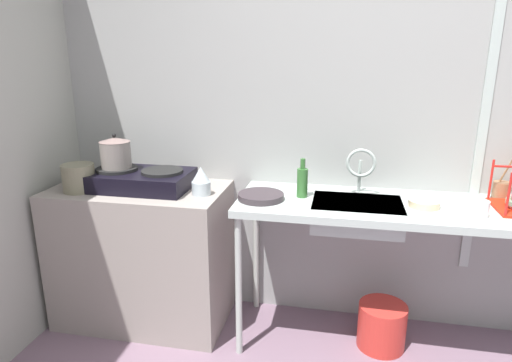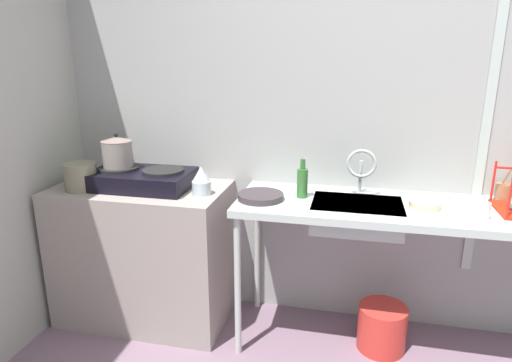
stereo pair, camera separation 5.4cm
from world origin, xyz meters
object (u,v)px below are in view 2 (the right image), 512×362
object	(u,v)px
pot_beside_stove	(81,177)
utensil_jar	(504,191)
pot_on_left_burner	(117,152)
frying_pan	(261,196)
stove	(141,178)
cup_by_rack	(480,210)
bottle_by_sink	(302,182)
small_bowl_on_drainboard	(425,205)
faucet	(361,165)
sink_basin	(356,215)
bucket_on_floor	(382,327)
percolator	(201,181)

from	to	relation	value
pot_beside_stove	utensil_jar	bearing A→B (deg)	8.16
pot_on_left_burner	frying_pan	xyz separation A→B (m)	(0.87, -0.06, -0.19)
stove	pot_beside_stove	world-z (taller)	pot_beside_stove
cup_by_rack	pot_on_left_burner	bearing A→B (deg)	176.60
pot_beside_stove	utensil_jar	distance (m)	2.35
bottle_by_sink	utensil_jar	bearing A→B (deg)	10.27
pot_on_left_burner	small_bowl_on_drainboard	world-z (taller)	pot_on_left_burner
faucet	frying_pan	xyz separation A→B (m)	(-0.52, -0.19, -0.15)
faucet	pot_on_left_burner	bearing A→B (deg)	-174.89
sink_basin	bucket_on_floor	world-z (taller)	sink_basin
pot_on_left_burner	faucet	distance (m)	1.40
stove	bottle_by_sink	bearing A→B (deg)	1.41
stove	cup_by_rack	size ratio (longest dim) A/B	6.72
frying_pan	small_bowl_on_drainboard	distance (m)	0.84
faucet	small_bowl_on_drainboard	world-z (taller)	faucet
percolator	cup_by_rack	bearing A→B (deg)	-2.71
pot_beside_stove	faucet	bearing A→B (deg)	8.76
frying_pan	cup_by_rack	distance (m)	1.08
percolator	utensil_jar	world-z (taller)	utensil_jar
sink_basin	cup_by_rack	world-z (taller)	cup_by_rack
frying_pan	utensil_jar	xyz separation A→B (m)	(1.28, 0.28, 0.03)
utensil_jar	bucket_on_floor	world-z (taller)	utensil_jar
small_bowl_on_drainboard	pot_on_left_burner	bearing A→B (deg)	179.24
pot_on_left_burner	frying_pan	bearing A→B (deg)	-4.20
pot_beside_stove	sink_basin	distance (m)	1.57
cup_by_rack	bucket_on_floor	world-z (taller)	cup_by_rack
faucet	bottle_by_sink	size ratio (longest dim) A/B	1.23
bottle_by_sink	bucket_on_floor	distance (m)	0.94
pot_beside_stove	sink_basin	world-z (taller)	pot_beside_stove
stove	frying_pan	size ratio (longest dim) A/B	2.36
pot_beside_stove	sink_basin	xyz separation A→B (m)	(1.56, 0.11, -0.15)
small_bowl_on_drainboard	utensil_jar	bearing A→B (deg)	28.86
small_bowl_on_drainboard	bucket_on_floor	bearing A→B (deg)	179.63
utensil_jar	small_bowl_on_drainboard	bearing A→B (deg)	-151.14
pot_beside_stove	frying_pan	xyz separation A→B (m)	(1.05, 0.05, -0.06)
sink_basin	cup_by_rack	size ratio (longest dim) A/B	5.38
bucket_on_floor	cup_by_rack	bearing A→B (deg)	-13.67
stove	bottle_by_sink	world-z (taller)	bottle_by_sink
pot_on_left_burner	percolator	xyz separation A→B (m)	(0.53, -0.05, -0.13)
bucket_on_floor	bottle_by_sink	bearing A→B (deg)	174.63
frying_pan	bucket_on_floor	distance (m)	1.01
frying_pan	bottle_by_sink	distance (m)	0.24
percolator	bucket_on_floor	bearing A→B (deg)	1.50
faucet	bucket_on_floor	bearing A→B (deg)	-40.93
sink_basin	frying_pan	distance (m)	0.52
cup_by_rack	utensil_jar	bearing A→B (deg)	59.15
bottle_by_sink	utensil_jar	xyz separation A→B (m)	(1.06, 0.19, -0.04)
percolator	cup_by_rack	xyz separation A→B (m)	(1.42, -0.07, -0.04)
stove	small_bowl_on_drainboard	world-z (taller)	stove
frying_pan	pot_on_left_burner	bearing A→B (deg)	175.80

